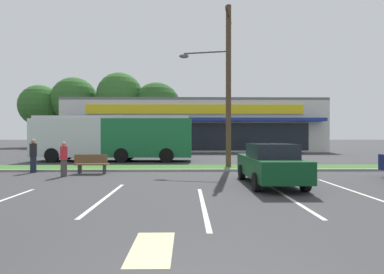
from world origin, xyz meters
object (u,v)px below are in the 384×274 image
(city_bus, at_px, (114,137))
(bus_stop_bench, at_px, (92,163))
(car_2, at_px, (270,164))
(pedestrian_by_pole, at_px, (33,156))
(utility_pole, at_px, (226,81))
(car_0, at_px, (81,148))
(pedestrian_near_bench, at_px, (64,159))
(car_4, at_px, (153,148))

(city_bus, height_order, bus_stop_bench, city_bus)
(car_2, bearing_deg, bus_stop_bench, 65.59)
(bus_stop_bench, bearing_deg, pedestrian_by_pole, -8.24)
(utility_pole, relative_size, car_2, 2.07)
(car_0, bearing_deg, pedestrian_by_pole, 97.93)
(pedestrian_near_bench, bearing_deg, car_2, 87.91)
(utility_pole, bearing_deg, city_bus, 146.87)
(pedestrian_near_bench, bearing_deg, car_4, -176.74)
(bus_stop_bench, distance_m, car_2, 8.61)
(bus_stop_bench, bearing_deg, utility_pole, -162.01)
(utility_pole, relative_size, bus_stop_bench, 5.78)
(utility_pole, distance_m, car_0, 15.87)
(pedestrian_by_pole, bearing_deg, car_0, -90.61)
(city_bus, distance_m, car_4, 5.83)
(city_bus, height_order, pedestrian_by_pole, city_bus)
(utility_pole, distance_m, pedestrian_by_pole, 10.93)
(city_bus, xyz_separation_m, bus_stop_bench, (0.64, -7.15, -1.26))
(bus_stop_bench, height_order, pedestrian_by_pole, pedestrian_by_pole)
(bus_stop_bench, xyz_separation_m, pedestrian_near_bench, (-0.93, -1.06, 0.30))
(car_4, distance_m, pedestrian_near_bench, 13.75)
(pedestrian_near_bench, bearing_deg, pedestrian_by_pole, -111.36)
(utility_pole, height_order, bus_stop_bench, utility_pole)
(car_0, bearing_deg, city_bus, 128.91)
(car_2, height_order, pedestrian_by_pole, pedestrian_by_pole)
(car_2, height_order, car_4, car_2)
(utility_pole, bearing_deg, pedestrian_by_pole, -169.79)
(utility_pole, relative_size, pedestrian_by_pole, 5.44)
(city_bus, bearing_deg, car_4, -111.09)
(bus_stop_bench, distance_m, pedestrian_by_pole, 3.12)
(utility_pole, xyz_separation_m, pedestrian_by_pole, (-9.97, -1.79, -4.11))
(bus_stop_bench, bearing_deg, pedestrian_near_bench, 48.64)
(car_4, height_order, pedestrian_near_bench, pedestrian_near_bench)
(city_bus, relative_size, pedestrian_by_pole, 6.70)
(car_2, bearing_deg, utility_pole, 9.25)
(bus_stop_bench, distance_m, car_0, 13.08)
(car_2, bearing_deg, pedestrian_by_pole, 69.86)
(pedestrian_near_bench, bearing_deg, car_0, -150.31)
(car_2, distance_m, pedestrian_by_pole, 11.62)
(car_0, xyz_separation_m, pedestrian_near_bench, (3.78, -13.26, 0.07))
(car_0, height_order, car_4, car_4)
(bus_stop_bench, relative_size, pedestrian_by_pole, 0.94)
(city_bus, bearing_deg, car_0, -49.50)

